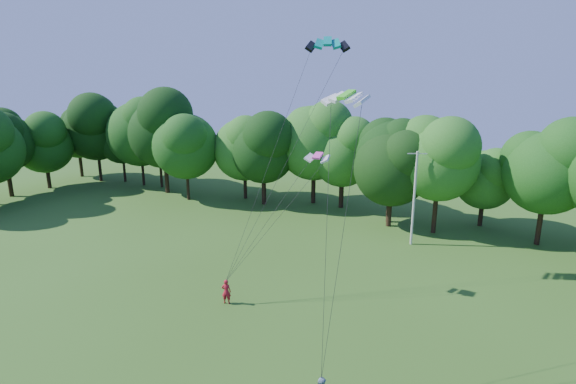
% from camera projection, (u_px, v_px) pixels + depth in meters
% --- Properties ---
extents(utility_pole, '(1.65, 0.73, 8.76)m').
position_uv_depth(utility_pole, '(414.00, 198.00, 40.74)').
color(utility_pole, beige).
rests_on(utility_pole, ground).
extents(kite_flyer_left, '(0.75, 0.62, 1.77)m').
position_uv_depth(kite_flyer_left, '(226.00, 292.00, 30.83)').
color(kite_flyer_left, '#AD1625').
rests_on(kite_flyer_left, ground).
extents(kite_teal, '(3.21, 2.25, 0.78)m').
position_uv_depth(kite_teal, '(328.00, 41.00, 32.08)').
color(kite_teal, '#04827A').
rests_on(kite_teal, ground).
extents(kite_green, '(2.54, 1.70, 0.48)m').
position_uv_depth(kite_green, '(346.00, 95.00, 21.93)').
color(kite_green, '#40D720').
rests_on(kite_green, ground).
extents(kite_pink, '(1.70, 0.82, 0.41)m').
position_uv_depth(kite_pink, '(318.00, 156.00, 30.89)').
color(kite_pink, '#EF42B0').
rests_on(kite_pink, ground).
extents(tree_back_west, '(7.44, 7.44, 10.81)m').
position_uv_depth(tree_back_west, '(159.00, 139.00, 61.48)').
color(tree_back_west, '#2F1F13').
rests_on(tree_back_west, ground).
extents(tree_back_center, '(8.45, 8.45, 12.30)m').
position_uv_depth(tree_back_center, '(393.00, 153.00, 44.96)').
color(tree_back_center, black).
rests_on(tree_back_center, ground).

